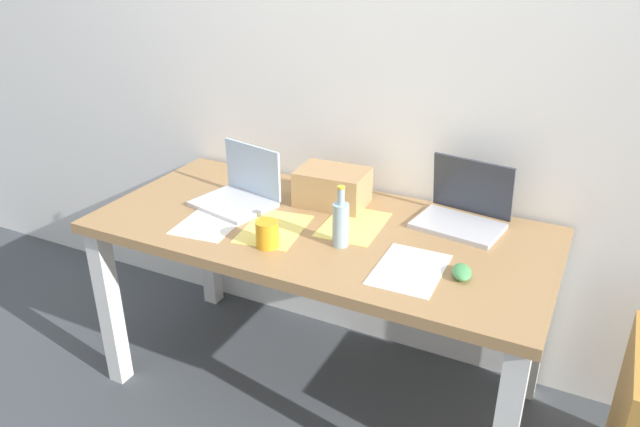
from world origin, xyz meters
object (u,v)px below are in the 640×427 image
object	(u,v)px
laptop_left	(239,193)
coffee_mug	(267,234)
computer_mouse	(462,272)
laptop_right	(463,211)
beer_bottle	(341,223)
cardboard_box	(332,187)
desk	(320,249)

from	to	relation	value
laptop_left	coffee_mug	distance (m)	0.39
laptop_left	computer_mouse	xyz separation A→B (m)	(0.94, -0.16, -0.03)
laptop_right	coffee_mug	distance (m)	0.73
beer_bottle	cardboard_box	distance (m)	0.35
laptop_left	beer_bottle	bearing A→B (deg)	-15.56
laptop_right	laptop_left	bearing A→B (deg)	-166.07
laptop_right	coffee_mug	size ratio (longest dim) A/B	3.56
desk	laptop_left	bearing A→B (deg)	174.30
desk	coffee_mug	bearing A→B (deg)	-112.00
laptop_left	laptop_right	distance (m)	0.87
laptop_right	cardboard_box	xyz separation A→B (m)	(-0.51, -0.05, 0.02)
cardboard_box	laptop_right	bearing A→B (deg)	5.16
cardboard_box	computer_mouse	bearing A→B (deg)	-28.30
desk	laptop_right	distance (m)	0.55
desk	computer_mouse	xyz separation A→B (m)	(0.56, -0.13, 0.11)
coffee_mug	beer_bottle	bearing A→B (deg)	28.57
laptop_right	coffee_mug	xyz separation A→B (m)	(-0.56, -0.47, -0.01)
desk	laptop_right	size ratio (longest dim) A/B	5.02
desk	beer_bottle	bearing A→B (deg)	-38.47
laptop_left	cardboard_box	bearing A→B (deg)	26.14
laptop_left	beer_bottle	xyz separation A→B (m)	(0.51, -0.14, 0.04)
laptop_left	cardboard_box	world-z (taller)	laptop_left
coffee_mug	computer_mouse	bearing A→B (deg)	8.55
coffee_mug	desk	bearing A→B (deg)	68.00
beer_bottle	laptop_left	bearing A→B (deg)	164.44
desk	coffee_mug	world-z (taller)	coffee_mug
laptop_left	computer_mouse	world-z (taller)	laptop_left
desk	cardboard_box	distance (m)	0.27
laptop_left	computer_mouse	distance (m)	0.96
laptop_right	computer_mouse	size ratio (longest dim) A/B	3.38
cardboard_box	coffee_mug	bearing A→B (deg)	-96.09
beer_bottle	coffee_mug	xyz separation A→B (m)	(-0.22, -0.12, -0.04)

